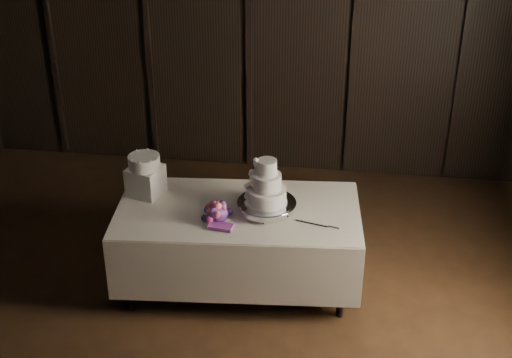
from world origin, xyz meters
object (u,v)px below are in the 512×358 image
object	(u,v)px
box_pedestal	(146,181)
small_cake	(144,162)
bouquet	(217,213)
cake_stand	(267,207)
wedding_cake	(263,187)
display_table	(238,244)

from	to	relation	value
box_pedestal	small_cake	distance (m)	0.18
bouquet	box_pedestal	distance (m)	0.76
cake_stand	bouquet	xyz separation A→B (m)	(-0.37, -0.18, 0.02)
wedding_cake	box_pedestal	size ratio (longest dim) A/B	1.45
bouquet	wedding_cake	bearing A→B (deg)	25.77
display_table	wedding_cake	world-z (taller)	wedding_cake
display_table	wedding_cake	distance (m)	0.62
wedding_cake	small_cake	size ratio (longest dim) A/B	1.42
bouquet	small_cake	size ratio (longest dim) A/B	1.51
display_table	cake_stand	world-z (taller)	cake_stand
box_pedestal	small_cake	world-z (taller)	small_cake
bouquet	small_cake	bearing A→B (deg)	153.73
small_cake	display_table	bearing A→B (deg)	-10.08
display_table	bouquet	size ratio (longest dim) A/B	5.19
wedding_cake	small_cake	bearing A→B (deg)	-177.87
box_pedestal	bouquet	bearing A→B (deg)	-26.27
wedding_cake	box_pedestal	xyz separation A→B (m)	(-1.02, 0.17, -0.11)
display_table	box_pedestal	distance (m)	0.95
cake_stand	box_pedestal	xyz separation A→B (m)	(-1.05, 0.15, 0.08)
bouquet	box_pedestal	world-z (taller)	box_pedestal
box_pedestal	cake_stand	bearing A→B (deg)	-8.27
display_table	bouquet	distance (m)	0.47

